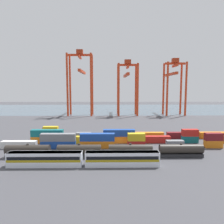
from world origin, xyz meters
TOP-DOWN VIEW (x-y plane):
  - ground_plane at (0.00, 40.00)m, footprint 420.00×420.00m
  - harbour_water at (0.00, 139.38)m, footprint 400.00×110.00m
  - passenger_train at (-10.77, -21.11)m, footprint 40.72×3.14m
  - freight_tank_row at (-5.18, -13.84)m, footprint 59.89×2.81m
  - shipping_container_0 at (-35.44, -3.79)m, footprint 12.10×2.44m
  - shipping_container_1 at (-21.73, -3.79)m, footprint 12.10×2.44m
  - shipping_container_2 at (-21.73, -3.79)m, footprint 12.10×2.44m
  - shipping_container_3 at (-8.02, -3.79)m, footprint 12.10×2.44m
  - shipping_container_4 at (-8.02, -3.79)m, footprint 12.10×2.44m
  - shipping_container_5 at (5.69, -3.79)m, footprint 6.04×2.44m
  - shipping_container_6 at (5.69, -3.79)m, footprint 6.04×2.44m
  - shipping_container_7 at (19.41, -3.79)m, footprint 6.04×2.44m
  - shipping_container_8 at (33.12, -3.79)m, footprint 6.04×2.44m
  - shipping_container_9 at (33.12, -3.79)m, footprint 6.04×2.44m
  - shipping_container_12 at (-27.51, 3.16)m, footprint 12.10×2.44m
  - shipping_container_13 at (-27.51, 3.16)m, footprint 12.10×2.44m
  - shipping_container_14 at (-13.79, 3.16)m, footprint 6.04×2.44m
  - shipping_container_15 at (-0.06, 3.16)m, footprint 12.10×2.44m
  - shipping_container_16 at (-0.06, 3.16)m, footprint 12.10×2.44m
  - shipping_container_17 at (13.66, 3.16)m, footprint 12.10×2.44m
  - shipping_container_18 at (27.39, 3.16)m, footprint 6.04×2.44m
  - shipping_container_19 at (27.39, 3.16)m, footprint 6.04×2.44m
  - shipping_container_23 at (-28.11, 10.11)m, footprint 6.04×2.44m
  - shipping_container_24 at (-28.11, 10.11)m, footprint 6.04×2.44m
  - shipping_container_25 at (-14.45, 10.11)m, footprint 6.04×2.44m
  - shipping_container_26 at (-0.79, 10.11)m, footprint 6.04×2.44m
  - shipping_container_27 at (12.86, 10.11)m, footprint 12.10×2.44m
  - shipping_container_28 at (26.52, 10.11)m, footprint 12.10×2.44m
  - shipping_container_29 at (40.18, 10.11)m, footprint 12.10×2.44m
  - gantry_crane_west at (-26.05, 91.18)m, footprint 19.31×37.11m
  - gantry_crane_central at (10.62, 91.92)m, footprint 15.94×39.53m
  - gantry_crane_east at (47.29, 91.26)m, footprint 15.76×35.75m

SIDE VIEW (x-z plane):
  - ground_plane at x=0.00m, z-range 0.00..0.00m
  - harbour_water at x=0.00m, z-range 0.00..0.01m
  - shipping_container_0 at x=-35.44m, z-range 0.00..2.60m
  - shipping_container_1 at x=-21.73m, z-range 0.00..2.60m
  - shipping_container_3 at x=-8.02m, z-range 0.00..2.60m
  - shipping_container_5 at x=5.69m, z-range 0.00..2.60m
  - shipping_container_7 at x=19.41m, z-range 0.00..2.60m
  - shipping_container_8 at x=33.12m, z-range 0.00..2.60m
  - shipping_container_12 at x=-27.51m, z-range 0.00..2.60m
  - shipping_container_14 at x=-13.79m, z-range 0.00..2.60m
  - shipping_container_15 at x=-0.06m, z-range 0.00..2.60m
  - shipping_container_17 at x=13.66m, z-range 0.00..2.60m
  - shipping_container_18 at x=27.39m, z-range 0.00..2.60m
  - shipping_container_23 at x=-28.11m, z-range 0.00..2.60m
  - shipping_container_25 at x=-14.45m, z-range 0.00..2.60m
  - shipping_container_26 at x=-0.79m, z-range 0.00..2.60m
  - shipping_container_27 at x=12.86m, z-range 0.00..2.60m
  - shipping_container_28 at x=26.52m, z-range 0.00..2.60m
  - shipping_container_29 at x=40.18m, z-range 0.00..2.60m
  - freight_tank_row at x=-5.18m, z-range -0.13..4.13m
  - passenger_train at x=-10.77m, z-range 0.19..4.09m
  - shipping_container_2 at x=-21.73m, z-range 2.60..5.20m
  - shipping_container_4 at x=-8.02m, z-range 2.60..5.20m
  - shipping_container_6 at x=5.69m, z-range 2.60..5.20m
  - shipping_container_9 at x=33.12m, z-range 2.60..5.20m
  - shipping_container_13 at x=-27.51m, z-range 2.60..5.20m
  - shipping_container_16 at x=-0.06m, z-range 2.60..5.20m
  - shipping_container_19 at x=27.39m, z-range 2.60..5.20m
  - shipping_container_24 at x=-28.11m, z-range 2.60..5.20m
  - gantry_crane_central at x=10.62m, z-range 5.09..47.84m
  - gantry_crane_east at x=47.29m, z-range 4.93..48.82m
  - gantry_crane_west at x=-26.05m, z-range 4.92..55.08m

